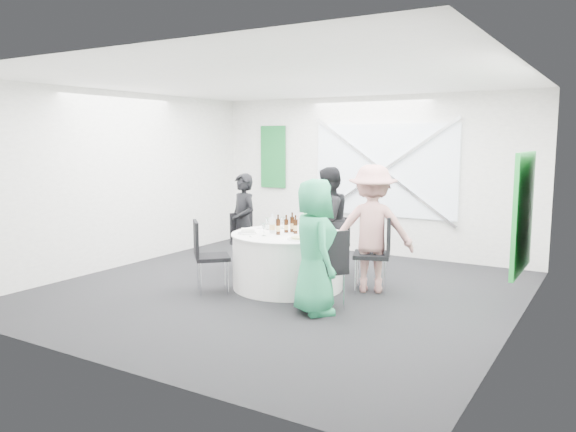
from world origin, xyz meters
The scene contains 45 objects.
floor centered at (0.00, 0.00, 0.00)m, with size 6.00×6.00×0.00m, color black.
ceiling centered at (0.00, 0.00, 2.80)m, with size 6.00×6.00×0.00m, color white.
wall_back centered at (0.00, 3.00, 1.40)m, with size 6.00×6.00×0.00m, color silver.
wall_front centered at (0.00, -3.00, 1.40)m, with size 6.00×6.00×0.00m, color silver.
wall_left centered at (-3.00, 0.00, 1.40)m, with size 6.00×6.00×0.00m, color silver.
wall_right centered at (3.00, 0.00, 1.40)m, with size 6.00×6.00×0.00m, color silver.
window_panel centered at (0.30, 2.96, 1.50)m, with size 2.60×0.03×1.60m, color silver.
window_brace_a centered at (0.30, 2.92, 1.50)m, with size 0.05×0.05×3.16m, color silver.
window_brace_b centered at (0.30, 2.92, 1.50)m, with size 0.05×0.05×3.16m, color silver.
green_banner centered at (-2.00, 2.95, 1.70)m, with size 0.55×0.04×1.20m, color #135F29.
green_sign centered at (2.94, 0.60, 1.20)m, with size 0.05×1.20×1.40m, color green.
banquet_table centered at (0.00, 0.20, 0.38)m, with size 1.56×1.56×0.76m.
chair_back centered at (0.13, 1.44, 0.49)m, with size 0.42×0.43×0.84m.
chair_back_left centered at (-1.09, 0.71, 0.53)m, with size 0.55×0.55×0.91m.
chair_back_right centered at (1.17, 0.61, 0.61)m, with size 0.60×0.60×1.03m.
chair_front_right centered at (0.96, -0.46, 0.58)m, with size 0.62×0.62×0.98m.
chair_front_left centered at (-0.81, -0.60, 0.57)m, with size 0.62×0.62×0.97m.
person_man_back_left centered at (-1.11, 0.70, 0.76)m, with size 0.55×0.36×1.52m, color black.
person_man_back centered at (0.08, 1.24, 0.81)m, with size 0.79×0.43×1.63m, color black.
person_woman_pink centered at (1.07, 0.62, 0.86)m, with size 1.11×0.51×1.71m, color tan.
person_woman_green centered at (0.86, -0.63, 0.80)m, with size 0.78×0.51×1.60m, color #289661.
plate_back centered at (-0.02, 0.81, 0.77)m, with size 0.29×0.29×0.01m.
plate_back_left centered at (-0.42, 0.46, 0.77)m, with size 0.30×0.30×0.01m.
plate_back_right centered at (0.49, 0.51, 0.78)m, with size 0.26×0.26×0.04m.
plate_front_right centered at (0.38, -0.16, 0.78)m, with size 0.29×0.29×0.04m.
plate_front_left centered at (-0.46, -0.12, 0.77)m, with size 0.26×0.26×0.01m.
napkin centered at (-0.47, -0.09, 0.80)m, with size 0.18×0.12×0.05m, color silver.
beer_bottle_a centered at (-0.05, 0.24, 0.85)m, with size 0.06×0.06×0.25m.
beer_bottle_b centered at (0.00, 0.31, 0.87)m, with size 0.06×0.06×0.28m.
beer_bottle_c centered at (0.10, 0.22, 0.86)m, with size 0.06×0.06×0.26m.
beer_bottle_d centered at (-0.05, 0.03, 0.87)m, with size 0.06×0.06×0.27m.
green_water_bottle centered at (0.20, 0.32, 0.89)m, with size 0.08×0.08×0.33m.
clear_water_bottle centered at (-0.19, 0.09, 0.87)m, with size 0.08×0.08×0.28m.
wine_glass_a centered at (-0.17, -0.15, 0.88)m, with size 0.07×0.07×0.17m.
wine_glass_b centered at (-0.40, 0.31, 0.88)m, with size 0.07×0.07×0.17m.
wine_glass_c centered at (0.01, 0.57, 0.88)m, with size 0.07×0.07×0.17m.
wine_glass_d centered at (0.38, 0.25, 0.88)m, with size 0.07×0.07×0.17m.
wine_glass_e centered at (0.37, 0.38, 0.88)m, with size 0.07×0.07×0.17m.
wine_glass_f centered at (-0.27, 0.50, 0.88)m, with size 0.07×0.07×0.17m.
fork_a centered at (-0.50, -0.08, 0.76)m, with size 0.01×0.15×0.01m, color silver.
knife_a centered at (-0.28, -0.30, 0.76)m, with size 0.01×0.15×0.01m, color silver.
fork_b centered at (-0.39, 0.63, 0.76)m, with size 0.01×0.15×0.01m, color silver.
knife_b centered at (-0.55, 0.37, 0.76)m, with size 0.01×0.15×0.01m, color silver.
fork_c centered at (0.14, 0.76, 0.76)m, with size 0.01×0.15×0.01m, color silver.
knife_c centered at (-0.13, 0.76, 0.76)m, with size 0.01×0.15×0.01m, color silver.
Camera 1 is at (3.93, -6.31, 2.05)m, focal length 35.00 mm.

